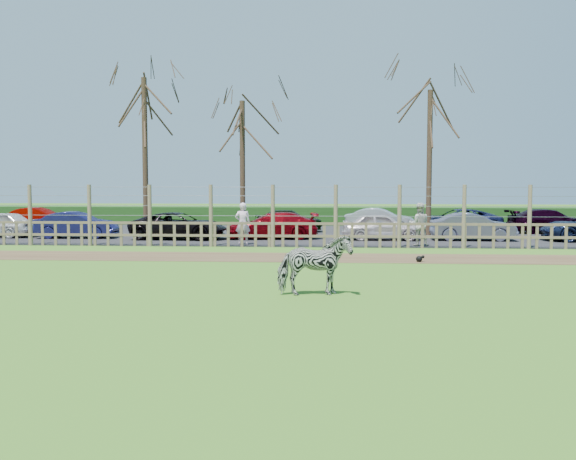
# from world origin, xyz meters

# --- Properties ---
(ground) EXTENTS (120.00, 120.00, 0.00)m
(ground) POSITION_xyz_m (0.00, 0.00, 0.00)
(ground) COLOR #64A32C
(ground) RESTS_ON ground
(dirt_strip) EXTENTS (34.00, 2.80, 0.01)m
(dirt_strip) POSITION_xyz_m (0.00, 4.50, 0.01)
(dirt_strip) COLOR brown
(dirt_strip) RESTS_ON ground
(asphalt) EXTENTS (44.00, 13.00, 0.04)m
(asphalt) POSITION_xyz_m (0.00, 14.50, 0.02)
(asphalt) COLOR #232326
(asphalt) RESTS_ON ground
(hedge) EXTENTS (46.00, 2.00, 1.10)m
(hedge) POSITION_xyz_m (0.00, 21.50, 0.55)
(hedge) COLOR #1E4716
(hedge) RESTS_ON ground
(fence) EXTENTS (30.16, 0.16, 2.50)m
(fence) POSITION_xyz_m (0.00, 8.00, 0.80)
(fence) COLOR brown
(fence) RESTS_ON ground
(tree_left) EXTENTS (4.80, 4.80, 7.88)m
(tree_left) POSITION_xyz_m (-6.50, 12.50, 5.62)
(tree_left) COLOR #3D2B1E
(tree_left) RESTS_ON ground
(tree_mid) EXTENTS (4.80, 4.80, 6.83)m
(tree_mid) POSITION_xyz_m (-2.00, 13.50, 4.87)
(tree_mid) COLOR #3D2B1E
(tree_mid) RESTS_ON ground
(tree_right) EXTENTS (4.80, 4.80, 7.35)m
(tree_right) POSITION_xyz_m (7.00, 14.00, 5.24)
(tree_right) COLOR #3D2B1E
(tree_right) RESTS_ON ground
(zebra) EXTENTS (1.78, 1.06, 1.40)m
(zebra) POSITION_xyz_m (1.99, -2.89, 0.70)
(zebra) COLOR gray
(zebra) RESTS_ON ground
(visitor_a) EXTENTS (0.66, 0.46, 1.72)m
(visitor_a) POSITION_xyz_m (-1.30, 8.60, 0.90)
(visitor_a) COLOR silver
(visitor_a) RESTS_ON asphalt
(visitor_b) EXTENTS (0.87, 0.69, 1.72)m
(visitor_b) POSITION_xyz_m (5.84, 8.57, 0.90)
(visitor_b) COLOR beige
(visitor_b) RESTS_ON asphalt
(crow) EXTENTS (0.28, 0.21, 0.23)m
(crow) POSITION_xyz_m (5.21, 3.52, 0.11)
(crow) COLOR black
(crow) RESTS_ON ground
(car_1) EXTENTS (3.70, 1.43, 1.20)m
(car_1) POSITION_xyz_m (-9.35, 11.15, 0.64)
(car_1) COLOR #191950
(car_1) RESTS_ON asphalt
(car_2) EXTENTS (4.41, 2.19, 1.20)m
(car_2) POSITION_xyz_m (-4.54, 10.91, 0.64)
(car_2) COLOR black
(car_2) RESTS_ON asphalt
(car_3) EXTENTS (4.29, 2.11, 1.20)m
(car_3) POSITION_xyz_m (-0.36, 11.37, 0.64)
(car_3) COLOR maroon
(car_3) RESTS_ON asphalt
(car_4) EXTENTS (3.54, 1.46, 1.20)m
(car_4) POSITION_xyz_m (4.55, 11.13, 0.64)
(car_4) COLOR silver
(car_4) RESTS_ON asphalt
(car_5) EXTENTS (3.67, 1.35, 1.20)m
(car_5) POSITION_xyz_m (8.54, 11.22, 0.64)
(car_5) COLOR slate
(car_5) RESTS_ON asphalt
(car_7) EXTENTS (3.68, 1.38, 1.20)m
(car_7) POSITION_xyz_m (-13.33, 15.79, 0.64)
(car_7) COLOR #900600
(car_7) RESTS_ON asphalt
(car_10) EXTENTS (3.59, 1.59, 1.20)m
(car_10) POSITION_xyz_m (0.08, 15.63, 0.64)
(car_10) COLOR black
(car_10) RESTS_ON asphalt
(car_11) EXTENTS (3.77, 1.71, 1.20)m
(car_11) POSITION_xyz_m (4.82, 16.24, 0.64)
(car_11) COLOR #B5BABB
(car_11) RESTS_ON asphalt
(car_12) EXTENTS (4.44, 2.28, 1.20)m
(car_12) POSITION_xyz_m (8.73, 15.77, 0.64)
(car_12) COLOR #1B1F46
(car_12) RESTS_ON asphalt
(car_13) EXTENTS (4.28, 2.07, 1.20)m
(car_13) POSITION_xyz_m (13.25, 15.63, 0.64)
(car_13) COLOR black
(car_13) RESTS_ON asphalt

